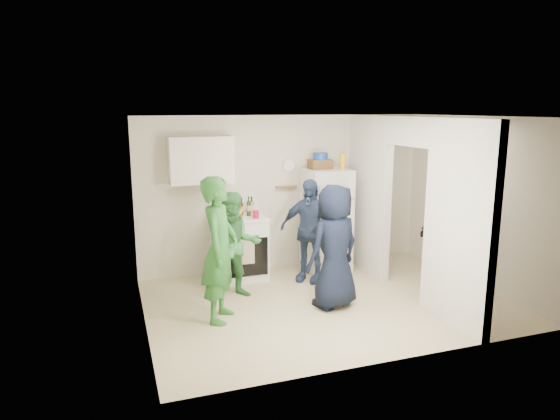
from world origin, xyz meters
The scene contains 36 objects.
floor centered at (0.00, 0.00, 0.00)m, with size 4.80×4.80×0.00m, color beige.
wall_back centered at (0.00, 1.70, 1.25)m, with size 4.80×4.80×0.00m, color silver.
wall_front centered at (0.00, -1.70, 1.25)m, with size 4.80×4.80×0.00m, color silver.
wall_left centered at (-2.40, 0.00, 1.25)m, with size 3.40×3.40×0.00m, color silver.
wall_right centered at (2.40, 0.00, 1.25)m, with size 3.40×3.40×0.00m, color silver.
ceiling centered at (0.00, 0.00, 2.50)m, with size 4.80×4.80×0.00m, color white.
partition_pier_back centered at (1.20, 1.10, 1.25)m, with size 0.12×1.20×2.50m, color silver.
partition_pier_front centered at (1.20, -1.10, 1.25)m, with size 0.12×1.20×2.50m, color silver.
partition_header centered at (1.20, 0.00, 2.30)m, with size 0.12×1.00×0.40m, color silver.
stove centered at (-0.88, 1.37, 0.49)m, with size 0.82×0.69×0.98m, color white.
upper_cabinet centered at (-1.40, 1.52, 1.85)m, with size 0.95×0.34×0.70m, color silver.
fridge centered at (0.58, 1.34, 0.83)m, with size 0.68×0.66×1.66m, color white.
wicker_basket centered at (0.48, 1.39, 1.73)m, with size 0.35×0.25×0.15m, color brown.
blue_bowl centered at (0.48, 1.39, 1.86)m, with size 0.24×0.24×0.11m, color #16369C.
yellow_cup_stack_top centered at (0.80, 1.24, 1.78)m, with size 0.09×0.09×0.25m, color gold.
wall_clock centered at (0.05, 1.68, 1.70)m, with size 0.22×0.22×0.03m, color white.
spice_shelf centered at (0.00, 1.65, 1.35)m, with size 0.35×0.08×0.03m, color olive.
nook_window centered at (2.38, 0.20, 1.65)m, with size 0.03×0.70×0.80m, color black.
nook_window_frame centered at (2.36, 0.20, 1.65)m, with size 0.04×0.76×0.86m, color white.
nook_valance centered at (2.34, 0.20, 2.00)m, with size 0.04×0.82×0.18m, color white.
yellow_cup_stack_stove centered at (-1.00, 1.15, 1.11)m, with size 0.09×0.09×0.25m, color yellow.
red_cup centered at (-0.66, 1.17, 1.04)m, with size 0.09×0.09×0.12m, color red.
person_green_left centered at (-1.48, -0.06, 0.91)m, with size 0.66×0.43×1.82m, color #2E732E.
person_green_center centered at (-1.12, 0.61, 0.75)m, with size 0.73×0.57×1.49m, color #408B3D.
person_denim centered at (0.10, 0.91, 0.79)m, with size 0.93×0.39×1.58m, color navy.
person_navy centered at (0.03, -0.14, 0.83)m, with size 0.81×0.53×1.65m, color black.
person_nook centered at (2.10, 0.14, 0.92)m, with size 1.19×0.68×1.84m, color black.
bottle_a centered at (-1.16, 1.50, 1.12)m, with size 0.06×0.06×0.28m, color brown.
bottle_b centered at (-1.06, 1.27, 1.10)m, with size 0.07×0.07×0.24m, color #174623.
bottle_c centered at (-0.95, 1.51, 1.10)m, with size 0.07×0.07×0.24m, color #A3AAB0.
bottle_d centered at (-0.88, 1.30, 1.10)m, with size 0.08×0.08×0.25m, color brown.
bottle_e centered at (-0.78, 1.56, 1.11)m, with size 0.06×0.06×0.26m, color silver.
bottle_f centered at (-0.71, 1.38, 1.13)m, with size 0.07×0.07×0.30m, color #1C3A15.
bottle_g centered at (-0.63, 1.49, 1.12)m, with size 0.08×0.08×0.27m, color #A69F36.
bottle_h centered at (-1.17, 1.26, 1.10)m, with size 0.06×0.06×0.25m, color #B7BFC5.
bottle_i centered at (-0.81, 1.46, 1.11)m, with size 0.07×0.07×0.25m, color #53200E.
Camera 1 is at (-2.69, -5.88, 2.62)m, focal length 32.00 mm.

